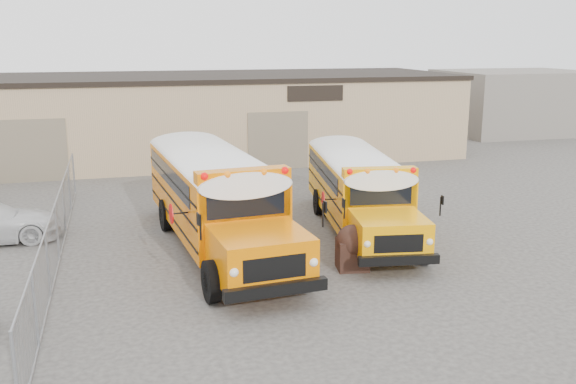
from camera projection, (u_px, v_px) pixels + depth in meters
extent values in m
plane|color=#3B3836|center=(270.00, 275.00, 18.54)|extent=(120.00, 120.00, 0.00)
cube|color=tan|center=(189.00, 117.00, 36.80)|extent=(30.00, 10.00, 4.50)
cube|color=black|center=(188.00, 77.00, 36.26)|extent=(30.20, 10.20, 0.25)
cube|color=black|center=(315.00, 93.00, 33.20)|extent=(3.00, 0.08, 0.80)
cube|color=#7B6D57|center=(32.00, 151.00, 30.25)|extent=(3.20, 0.08, 3.00)
cube|color=#7B6D57|center=(278.00, 141.00, 33.26)|extent=(3.20, 0.08, 3.00)
cylinder|color=gray|center=(16.00, 378.00, 11.19)|extent=(0.07, 0.07, 1.80)
cylinder|color=gray|center=(35.00, 310.00, 14.01)|extent=(0.07, 0.07, 1.80)
cylinder|color=gray|center=(48.00, 264.00, 16.82)|extent=(0.07, 0.07, 1.80)
cylinder|color=gray|center=(57.00, 232.00, 19.64)|extent=(0.07, 0.07, 1.80)
cylinder|color=gray|center=(64.00, 208.00, 22.46)|extent=(0.07, 0.07, 1.80)
cylinder|color=gray|center=(70.00, 189.00, 25.28)|extent=(0.07, 0.07, 1.80)
cylinder|color=gray|center=(74.00, 174.00, 28.10)|extent=(0.07, 0.07, 1.80)
cylinder|color=gray|center=(55.00, 204.00, 19.44)|extent=(0.05, 18.00, 0.05)
cylinder|color=gray|center=(60.00, 258.00, 19.84)|extent=(0.05, 18.00, 0.05)
cube|color=gray|center=(57.00, 232.00, 19.64)|extent=(0.02, 18.00, 1.70)
cube|color=slate|center=(514.00, 101.00, 46.59)|extent=(10.00, 8.00, 4.40)
cube|color=orange|center=(175.00, 158.00, 27.39)|extent=(3.47, 8.46, 2.22)
cube|color=orange|center=(203.00, 198.00, 22.66)|extent=(2.60, 2.60, 1.25)
cube|color=black|center=(195.00, 161.00, 23.51)|extent=(2.22, 0.27, 0.81)
cube|color=white|center=(174.00, 129.00, 27.10)|extent=(3.48, 8.54, 0.43)
cube|color=orange|center=(193.00, 141.00, 23.58)|extent=(2.69, 0.79, 0.39)
sphere|color=#E50705|center=(163.00, 141.00, 22.94)|extent=(0.22, 0.22, 0.22)
sphere|color=#E50705|center=(225.00, 137.00, 23.70)|extent=(0.22, 0.22, 0.22)
sphere|color=orange|center=(180.00, 140.00, 23.15)|extent=(0.22, 0.22, 0.22)
sphere|color=orange|center=(208.00, 138.00, 23.49)|extent=(0.22, 0.22, 0.22)
cube|color=black|center=(213.00, 221.00, 21.61)|extent=(2.67, 0.49, 0.30)
cube|color=black|center=(160.00, 164.00, 31.44)|extent=(2.66, 0.46, 0.30)
cube|color=black|center=(175.00, 160.00, 27.41)|extent=(3.50, 8.30, 0.07)
cube|color=black|center=(173.00, 143.00, 27.54)|extent=(3.38, 7.16, 0.67)
cylinder|color=black|center=(167.00, 217.00, 22.48)|extent=(0.41, 1.15, 1.13)
cylinder|color=black|center=(238.00, 211.00, 23.35)|extent=(0.41, 1.15, 1.13)
cylinder|color=black|center=(140.00, 178.00, 28.72)|extent=(0.41, 1.15, 1.13)
cylinder|color=black|center=(197.00, 174.00, 29.59)|extent=(0.41, 1.15, 1.13)
cylinder|color=#BF0505|center=(140.00, 171.00, 24.17)|extent=(0.09, 0.61, 0.61)
cube|color=#FB9F01|center=(328.00, 157.00, 28.89)|extent=(3.40, 7.48, 1.94)
cube|color=#FB9F01|center=(349.00, 190.00, 24.50)|extent=(2.37, 2.37, 1.09)
cube|color=black|center=(344.00, 160.00, 25.30)|extent=(1.93, 0.34, 0.71)
cube|color=white|center=(328.00, 132.00, 28.63)|extent=(3.41, 7.55, 0.38)
cube|color=#FB9F01|center=(343.00, 144.00, 25.37)|extent=(2.37, 0.81, 0.34)
sphere|color=#E50705|center=(319.00, 142.00, 25.03)|extent=(0.19, 0.19, 0.19)
sphere|color=#E50705|center=(369.00, 141.00, 25.25)|extent=(0.19, 0.19, 0.19)
sphere|color=orange|center=(333.00, 142.00, 25.09)|extent=(0.19, 0.19, 0.19)
sphere|color=orange|center=(356.00, 142.00, 25.19)|extent=(0.19, 0.19, 0.19)
cube|color=black|center=(355.00, 208.00, 23.52)|extent=(2.33, 0.55, 0.27)
cube|color=black|center=(315.00, 161.00, 32.63)|extent=(2.33, 0.53, 0.27)
cube|color=black|center=(328.00, 159.00, 28.91)|extent=(3.41, 7.34, 0.06)
cube|color=black|center=(327.00, 144.00, 29.04)|extent=(3.26, 6.36, 0.59)
cylinder|color=black|center=(319.00, 204.00, 24.61)|extent=(0.41, 1.01, 0.99)
cylinder|color=black|center=(377.00, 202.00, 24.86)|extent=(0.41, 1.01, 0.99)
cylinder|color=black|center=(299.00, 172.00, 30.39)|extent=(0.41, 1.01, 0.99)
cylinder|color=black|center=(346.00, 171.00, 30.64)|extent=(0.41, 1.01, 0.99)
cylinder|color=#BF0505|center=(300.00, 166.00, 26.31)|extent=(0.11, 0.53, 0.53)
cube|color=black|center=(352.00, 254.00, 18.96)|extent=(1.02, 0.94, 0.90)
sphere|color=black|center=(353.00, 241.00, 18.86)|extent=(1.00, 1.00, 1.00)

